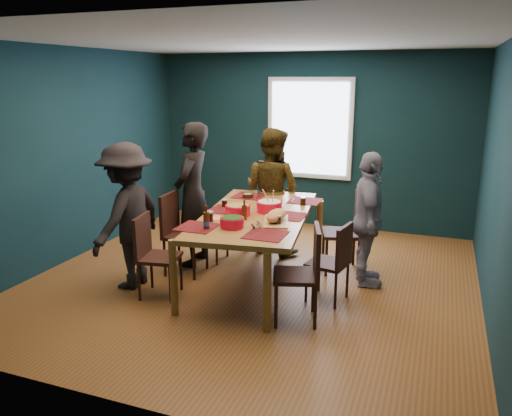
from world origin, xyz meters
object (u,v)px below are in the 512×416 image
at_px(person_right, 368,220).
at_px(bowl_salad, 238,210).
at_px(cutting_board, 276,217).
at_px(chair_right_far, 350,226).
at_px(dining_table, 256,220).
at_px(chair_left_far, 204,221).
at_px(bowl_herbs, 232,222).
at_px(chair_right_near, 305,267).
at_px(person_near_left, 127,216).
at_px(chair_right_mid, 335,257).
at_px(bowl_dumpling, 269,206).
at_px(person_far_left, 193,195).
at_px(chair_left_mid, 178,227).
at_px(person_back, 272,191).
at_px(chair_left_near, 152,249).

bearing_deg(person_right, bowl_salad, 100.25).
bearing_deg(cutting_board, chair_right_far, 43.94).
height_order(dining_table, chair_right_far, chair_right_far).
height_order(chair_left_far, person_right, person_right).
height_order(bowl_salad, bowl_herbs, bowl_salad).
xyz_separation_m(chair_right_near, person_near_left, (-2.09, 0.14, 0.26)).
distance_m(chair_right_far, person_right, 0.48).
bearing_deg(bowl_salad, chair_right_mid, -0.40).
xyz_separation_m(person_right, bowl_dumpling, (-1.06, -0.33, 0.14)).
height_order(person_far_left, person_right, person_far_left).
height_order(chair_left_mid, bowl_herbs, chair_left_mid).
bearing_deg(person_back, bowl_dumpling, 122.55).
height_order(chair_left_mid, person_far_left, person_far_left).
distance_m(chair_right_mid, person_right, 0.69).
relative_size(person_far_left, person_back, 1.07).
bearing_deg(chair_left_far, cutting_board, -33.57).
height_order(chair_right_mid, bowl_salad, bowl_salad).
bearing_deg(person_far_left, chair_left_mid, -11.58).
relative_size(person_far_left, person_near_left, 1.09).
bearing_deg(chair_right_near, chair_left_far, 126.77).
relative_size(chair_right_near, bowl_dumpling, 3.28).
height_order(chair_left_near, chair_right_mid, chair_left_near).
bearing_deg(bowl_salad, bowl_dumpling, 42.07).
distance_m(chair_right_far, bowl_herbs, 1.71).
height_order(chair_left_near, person_far_left, person_far_left).
relative_size(chair_right_near, person_right, 0.62).
xyz_separation_m(person_far_left, person_near_left, (-0.35, -0.89, -0.08)).
distance_m(chair_left_near, chair_right_near, 1.71).
height_order(chair_right_near, person_far_left, person_far_left).
height_order(chair_left_near, bowl_herbs, bowl_herbs).
bearing_deg(chair_left_near, person_right, 17.38).
distance_m(person_back, bowl_dumpling, 1.08).
bearing_deg(bowl_herbs, chair_right_far, 55.39).
distance_m(person_right, bowl_herbs, 1.60).
bearing_deg(bowl_salad, person_right, 23.38).
bearing_deg(bowl_salad, chair_left_far, 137.79).
relative_size(dining_table, person_far_left, 1.32).
relative_size(chair_left_near, person_near_left, 0.55).
height_order(chair_right_near, person_back, person_back).
distance_m(dining_table, chair_left_far, 1.11).
relative_size(person_back, person_right, 1.10).
xyz_separation_m(chair_right_mid, person_far_left, (-1.92, 0.51, 0.40)).
distance_m(chair_left_near, bowl_dumpling, 1.38).
xyz_separation_m(chair_right_mid, bowl_herbs, (-0.98, -0.45, 0.41)).
relative_size(chair_left_far, chair_left_near, 0.97).
relative_size(person_near_left, bowl_herbs, 6.67).
bearing_deg(person_right, chair_right_near, 145.95).
xyz_separation_m(chair_left_near, person_near_left, (-0.38, 0.14, 0.30)).
bearing_deg(chair_right_far, chair_left_mid, -176.88).
bearing_deg(chair_right_far, cutting_board, -137.68).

